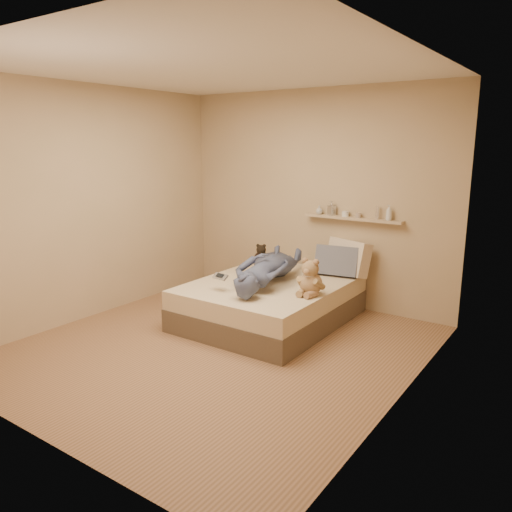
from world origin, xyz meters
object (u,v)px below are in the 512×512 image
Objects in this scene: person at (267,268)px; pillow_cream at (348,257)px; teddy_bear at (310,280)px; wall_shelf at (352,218)px; dark_plush at (261,256)px; bed at (270,301)px; pillow_grey at (337,261)px; game_console at (220,276)px.

pillow_cream is at bearing -135.74° from person.
teddy_bear reaches higher than person.
pillow_cream is 0.46m from wall_shelf.
teddy_bear is 1.38× the size of dark_plush.
dark_plush is (-1.11, 0.75, -0.04)m from teddy_bear.
teddy_bear is at bearing -87.72° from wall_shelf.
person is at bearing 169.80° from teddy_bear.
wall_shelf reaches higher than bed.
pillow_grey is at bearing 97.64° from teddy_bear.
bed is 1.58× the size of wall_shelf.
wall_shelf is at bearing 58.82° from bed.
teddy_bear is 0.32× the size of wall_shelf.
bed is 1.29× the size of person.
teddy_bear reaches higher than pillow_grey.
game_console is at bearing -119.72° from pillow_grey.
game_console is at bearing -118.17° from wall_shelf.
person is at bearing -51.77° from dark_plush.
game_console is 0.47× the size of teddy_bear.
person is (0.24, 0.52, 0.02)m from game_console.
wall_shelf reaches higher than teddy_bear.
person is (0.50, -0.64, 0.06)m from dark_plush.
dark_plush is at bearing 131.68° from bed.
game_console is 0.12× the size of person.
pillow_cream is 1.10× the size of pillow_grey.
teddy_bear is 1.00m from pillow_cream.
bed is 0.93m from pillow_grey.
wall_shelf is at bearing 71.69° from pillow_grey.
pillow_grey reaches higher than bed.
dark_plush reaches higher than game_console.
pillow_cream reaches higher than pillow_grey.
teddy_bear is 0.70× the size of pillow_cream.
game_console is 0.15× the size of wall_shelf.
pillow_grey is at bearing 60.28° from game_console.
bed is 3.80× the size of pillow_grey.
teddy_bear is 0.26× the size of person.
pillow_cream is at bearing 62.44° from pillow_grey.
pillow_grey is (0.48, 0.69, 0.40)m from bed.
bed is 0.85m from dark_plush.
game_console reaches higher than bed.
person is at bearing 65.48° from game_console.
game_console is 0.65× the size of dark_plush.
pillow_cream reaches higher than person.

